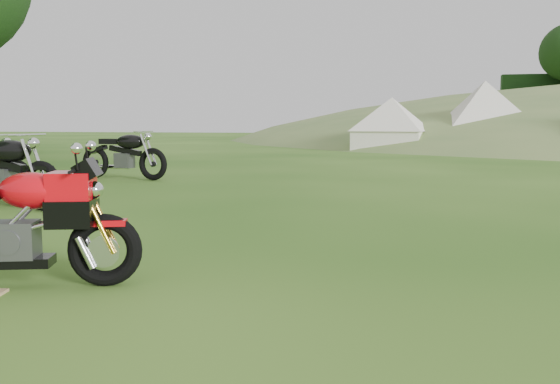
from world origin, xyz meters
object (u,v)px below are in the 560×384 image
(tent_left, at_px, (391,122))
(tent_mid, at_px, (484,117))
(sport_motorcycle, at_px, (9,215))
(vintage_moto_c, at_px, (0,168))
(vintage_moto_d, at_px, (123,153))

(tent_left, distance_m, tent_mid, 3.98)
(tent_left, bearing_deg, sport_motorcycle, -84.66)
(tent_left, bearing_deg, tent_mid, 30.28)
(vintage_moto_c, height_order, tent_left, tent_left)
(vintage_moto_c, xyz_separation_m, tent_left, (4.09, 18.44, 0.62))
(sport_motorcycle, xyz_separation_m, tent_left, (1.24, 22.01, 0.64))
(sport_motorcycle, bearing_deg, vintage_moto_d, 93.64)
(vintage_moto_d, relative_size, tent_left, 0.76)
(vintage_moto_d, distance_m, tent_mid, 17.63)
(sport_motorcycle, height_order, vintage_moto_d, vintage_moto_d)
(sport_motorcycle, bearing_deg, tent_mid, 59.19)
(sport_motorcycle, height_order, tent_left, tent_left)
(vintage_moto_c, xyz_separation_m, tent_mid, (7.78, 19.91, 0.84))
(vintage_moto_c, bearing_deg, vintage_moto_d, 106.83)
(sport_motorcycle, relative_size, tent_mid, 0.55)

